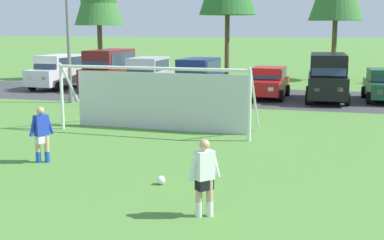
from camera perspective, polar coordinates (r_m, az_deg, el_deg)
ground_plane at (r=19.94m, az=3.44°, el=-1.03°), size 400.00×400.00×0.00m
parking_lot_strip at (r=29.31m, az=7.25°, el=2.52°), size 52.00×8.40×0.01m
soccer_ball at (r=12.98m, az=-3.45°, el=-6.68°), size 0.22×0.22×0.22m
soccer_goal at (r=19.47m, az=-3.78°, el=2.55°), size 7.49×2.22×2.57m
player_midfield_center at (r=15.50m, az=-16.34°, el=-1.57°), size 0.50×0.64×1.64m
player_defender_far at (r=10.64m, az=1.39°, el=-6.47°), size 0.61×0.55×1.64m
parked_car_slot_far_left at (r=34.35m, az=-14.64°, el=5.25°), size 2.41×4.74×2.16m
parked_car_slot_left at (r=33.03m, az=-9.18°, el=5.67°), size 2.25×4.82×2.52m
parked_car_slot_center_left at (r=30.52m, az=-4.94°, el=4.97°), size 2.20×4.63×2.16m
parked_car_slot_center at (r=29.27m, az=0.67°, el=4.78°), size 2.37×4.72×2.16m
parked_car_slot_center_right at (r=28.99m, az=8.47°, el=4.15°), size 2.21×4.29×1.72m
parked_car_slot_right at (r=28.34m, az=14.81°, el=4.73°), size 2.32×4.86×2.52m
street_lamp at (r=27.44m, az=-13.20°, el=8.97°), size 2.00×0.32×6.56m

